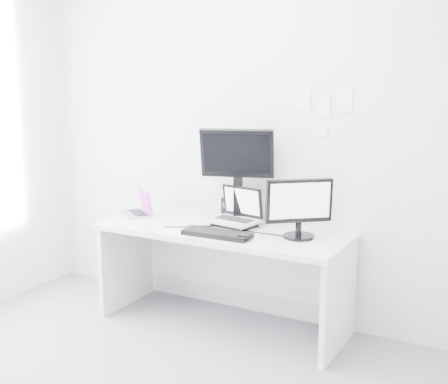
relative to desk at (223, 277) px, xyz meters
The scene contains 13 objects.
back_wall 1.05m from the desk, 90.00° to the left, with size 3.60×3.60×0.00m, color silver.
desk is the anchor object (origin of this frame).
macbook 0.92m from the desk, behind, with size 0.28×0.21×0.21m, color #A8A8AC.
speaker 0.54m from the desk, 111.09° to the left, with size 0.08×0.08×0.16m, color black.
dell_laptop 0.52m from the desk, 70.60° to the left, with size 0.34×0.27×0.29m, color silver.
rear_monitor 0.75m from the desk, 85.83° to the left, with size 0.53×0.19×0.72m, color black.
samsung_monitor 0.81m from the desk, ahead, with size 0.45×0.21×0.41m, color black.
keyboard 0.43m from the desk, 71.77° to the right, with size 0.48×0.17×0.03m, color black.
mouse 0.52m from the desk, 40.18° to the right, with size 0.13×0.08×0.04m, color black.
wall_note_0 1.38m from the desk, 37.40° to the left, with size 0.10×0.00×0.14m, color white.
wall_note_1 1.40m from the desk, 29.83° to the left, with size 0.09×0.00×0.13m, color white.
wall_note_2 1.51m from the desk, 24.64° to the left, with size 0.10×0.00×0.14m, color white.
wall_note_3 1.25m from the desk, 30.67° to the left, with size 0.11×0.00×0.08m, color white.
Camera 1 is at (2.05, -2.47, 1.85)m, focal length 49.52 mm.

